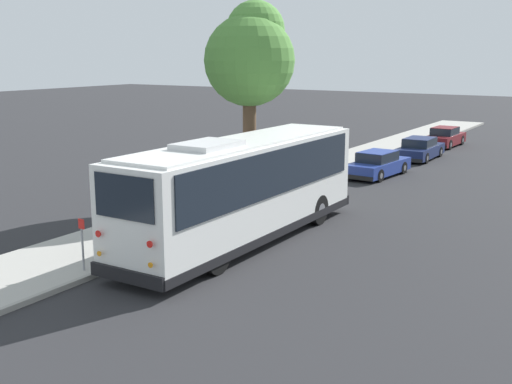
% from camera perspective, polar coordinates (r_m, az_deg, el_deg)
% --- Properties ---
extents(ground_plane, '(160.00, 160.00, 0.00)m').
position_cam_1_polar(ground_plane, '(22.43, 0.46, -3.58)').
color(ground_plane, '#28282B').
extents(sidewalk_slab, '(80.00, 3.52, 0.15)m').
position_cam_1_polar(sidewalk_slab, '(24.26, -6.31, -2.25)').
color(sidewalk_slab, '#A3A099').
rests_on(sidewalk_slab, ground).
extents(curb_strip, '(80.00, 0.14, 0.15)m').
position_cam_1_polar(curb_strip, '(23.20, -2.74, -2.86)').
color(curb_strip, gray).
rests_on(curb_strip, ground).
extents(shuttle_bus, '(11.33, 2.70, 3.55)m').
position_cam_1_polar(shuttle_bus, '(20.86, -1.06, 0.64)').
color(shuttle_bus, white).
rests_on(shuttle_bus, ground).
extents(parked_sedan_blue, '(4.56, 2.04, 1.29)m').
position_cam_1_polar(parked_sedan_blue, '(33.03, 10.78, 2.41)').
color(parked_sedan_blue, navy).
rests_on(parked_sedan_blue, ground).
extents(parked_sedan_navy, '(4.60, 1.85, 1.27)m').
position_cam_1_polar(parked_sedan_navy, '(39.00, 14.35, 3.72)').
color(parked_sedan_navy, '#19234C').
rests_on(parked_sedan_navy, ground).
extents(parked_sedan_maroon, '(4.39, 1.78, 1.30)m').
position_cam_1_polar(parked_sedan_maroon, '(44.78, 16.44, 4.67)').
color(parked_sedan_maroon, maroon).
rests_on(parked_sedan_maroon, ground).
extents(street_tree, '(3.68, 3.68, 8.07)m').
position_cam_1_polar(street_tree, '(26.44, -0.48, 12.01)').
color(street_tree, brown).
rests_on(street_tree, sidewalk_slab).
extents(sign_post_near, '(0.06, 0.22, 1.49)m').
position_cam_1_polar(sign_post_near, '(18.52, -15.17, -4.49)').
color(sign_post_near, gray).
rests_on(sign_post_near, sidewalk_slab).
extents(sign_post_far, '(0.06, 0.06, 1.21)m').
position_cam_1_polar(sign_post_far, '(19.58, -11.92, -3.92)').
color(sign_post_far, gray).
rests_on(sign_post_far, sidewalk_slab).
extents(fire_hydrant, '(0.22, 0.22, 0.81)m').
position_cam_1_polar(fire_hydrant, '(29.08, 3.93, 1.19)').
color(fire_hydrant, red).
rests_on(fire_hydrant, sidewalk_slab).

